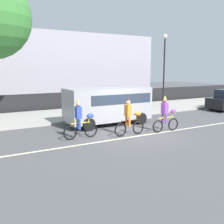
# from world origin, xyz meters

# --- Properties ---
(ground_plane) EXTENTS (80.00, 80.00, 0.00)m
(ground_plane) POSITION_xyz_m (0.00, 0.00, 0.00)
(ground_plane) COLOR #4C4C4F
(road_centre_line) EXTENTS (36.00, 0.14, 0.01)m
(road_centre_line) POSITION_xyz_m (0.00, -0.50, 0.00)
(road_centre_line) COLOR beige
(road_centre_line) RESTS_ON ground
(sidewalk_curb) EXTENTS (60.00, 5.00, 0.15)m
(sidewalk_curb) POSITION_xyz_m (0.00, 6.50, 0.07)
(sidewalk_curb) COLOR #9E9B93
(sidewalk_curb) RESTS_ON ground
(fence_line) EXTENTS (40.00, 0.08, 1.40)m
(fence_line) POSITION_xyz_m (0.00, 9.40, 0.70)
(fence_line) COLOR black
(fence_line) RESTS_ON ground
(building_backdrop) EXTENTS (28.00, 8.00, 6.87)m
(building_backdrop) POSITION_xyz_m (-2.24, 18.00, 3.43)
(building_backdrop) COLOR #99939E
(building_backdrop) RESTS_ON ground
(parade_cyclist_cobalt) EXTENTS (1.72, 0.50, 1.92)m
(parade_cyclist_cobalt) POSITION_xyz_m (-2.77, 0.48, 0.84)
(parade_cyclist_cobalt) COLOR black
(parade_cyclist_cobalt) RESTS_ON ground
(parade_cyclist_orange) EXTENTS (1.72, 0.50, 1.92)m
(parade_cyclist_orange) POSITION_xyz_m (-0.41, -0.14, 0.84)
(parade_cyclist_orange) COLOR black
(parade_cyclist_orange) RESTS_ON ground
(parade_cyclist_purple) EXTENTS (1.72, 0.50, 1.92)m
(parade_cyclist_purple) POSITION_xyz_m (1.65, -0.45, 0.84)
(parade_cyclist_purple) COLOR black
(parade_cyclist_purple) RESTS_ON ground
(parked_van_grey) EXTENTS (5.00, 2.22, 2.18)m
(parked_van_grey) POSITION_xyz_m (-0.03, 2.70, 1.28)
(parked_van_grey) COLOR #99999E
(parked_van_grey) RESTS_ON ground
(street_lamp_post) EXTENTS (0.36, 0.36, 5.86)m
(street_lamp_post) POSITION_xyz_m (6.94, 6.01, 3.99)
(street_lamp_post) COLOR black
(street_lamp_post) RESTS_ON sidewalk_curb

